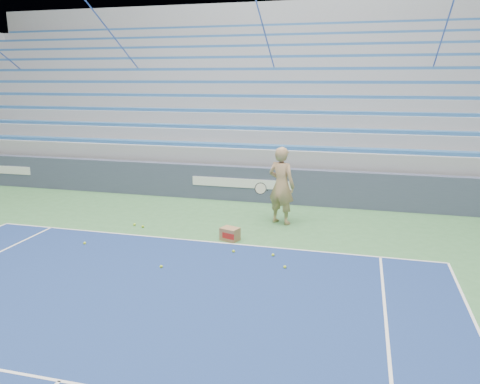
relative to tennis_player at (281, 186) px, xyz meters
name	(u,v)px	position (x,y,z in m)	size (l,w,h in m)	color
sponsor_barrier	(242,184)	(-1.59, 2.07, -0.48)	(30.00, 0.32, 1.10)	#3C445C
bleachers	(276,113)	(-1.59, 7.79, 1.32)	(31.00, 9.15, 7.30)	#94969C
tennis_player	(281,186)	(0.00, 0.00, 0.00)	(1.05, 0.99, 2.07)	tan
ball_box	(230,234)	(-0.94, -1.66, -0.88)	(0.49, 0.44, 0.31)	olive
tennis_ball_0	(161,267)	(-1.85, -3.66, -1.00)	(0.07, 0.07, 0.07)	#B7DA2C
tennis_ball_1	(134,224)	(-3.70, -1.20, -1.00)	(0.07, 0.07, 0.07)	#B7DA2C
tennis_ball_2	(273,255)	(0.25, -2.45, -1.00)	(0.07, 0.07, 0.07)	#B7DA2C
tennis_ball_3	(143,226)	(-3.41, -1.31, -1.00)	(0.07, 0.07, 0.07)	#B7DA2C
tennis_ball_4	(233,251)	(-0.64, -2.45, -1.00)	(0.07, 0.07, 0.07)	#B7DA2C
tennis_ball_5	(285,267)	(0.61, -3.05, -1.00)	(0.07, 0.07, 0.07)	#B7DA2C
tennis_ball_6	(85,243)	(-4.16, -2.81, -1.00)	(0.07, 0.07, 0.07)	#B7DA2C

